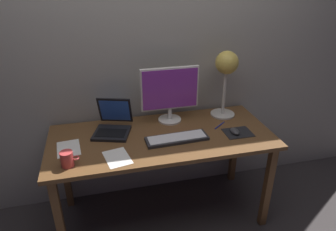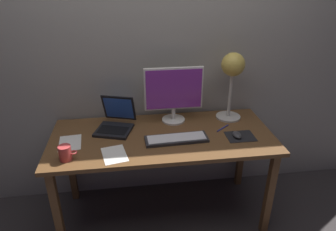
% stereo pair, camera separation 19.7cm
% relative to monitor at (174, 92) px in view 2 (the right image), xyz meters
% --- Properties ---
extents(ground_plane, '(4.80, 4.80, 0.00)m').
position_rel_monitor_xyz_m(ground_plane, '(-0.11, -0.22, -0.98)').
color(ground_plane, '#383333').
rests_on(ground_plane, ground).
extents(back_wall, '(4.80, 0.06, 2.60)m').
position_rel_monitor_xyz_m(back_wall, '(-0.11, 0.18, 0.32)').
color(back_wall, '#9E998E').
rests_on(back_wall, ground).
extents(desk, '(1.60, 0.70, 0.74)m').
position_rel_monitor_xyz_m(desk, '(-0.11, -0.22, -0.32)').
color(desk, brown).
rests_on(desk, ground).
extents(monitor, '(0.44, 0.18, 0.43)m').
position_rel_monitor_xyz_m(monitor, '(0.00, 0.00, 0.00)').
color(monitor, silver).
rests_on(monitor, desk).
extents(keyboard_main, '(0.45, 0.16, 0.03)m').
position_rel_monitor_xyz_m(keyboard_main, '(-0.02, -0.30, -0.23)').
color(keyboard_main, '#28282B').
rests_on(keyboard_main, desk).
extents(laptop, '(0.33, 0.35, 0.23)m').
position_rel_monitor_xyz_m(laptop, '(-0.44, -0.05, -0.18)').
color(laptop, black).
rests_on(laptop, desk).
extents(desk_lamp, '(0.19, 0.19, 0.53)m').
position_rel_monitor_xyz_m(desk_lamp, '(0.44, -0.00, 0.15)').
color(desk_lamp, beige).
rests_on(desk_lamp, desk).
extents(mousepad, '(0.20, 0.16, 0.00)m').
position_rel_monitor_xyz_m(mousepad, '(0.44, -0.31, -0.24)').
color(mousepad, black).
rests_on(mousepad, desk).
extents(mouse, '(0.06, 0.10, 0.03)m').
position_rel_monitor_xyz_m(mouse, '(0.41, -0.32, -0.22)').
color(mouse, '#38383A').
rests_on(mouse, mousepad).
extents(coffee_mug, '(0.11, 0.08, 0.10)m').
position_rel_monitor_xyz_m(coffee_mug, '(-0.75, -0.44, -0.19)').
color(coffee_mug, '#CC3F3F').
rests_on(coffee_mug, desk).
extents(paper_sheet_near_mouse, '(0.17, 0.22, 0.00)m').
position_rel_monitor_xyz_m(paper_sheet_near_mouse, '(-0.76, -0.24, -0.24)').
color(paper_sheet_near_mouse, white).
rests_on(paper_sheet_near_mouse, desk).
extents(paper_sheet_by_keyboard, '(0.19, 0.24, 0.00)m').
position_rel_monitor_xyz_m(paper_sheet_by_keyboard, '(-0.45, -0.43, -0.24)').
color(paper_sheet_by_keyboard, white).
rests_on(paper_sheet_by_keyboard, desk).
extents(pen, '(0.11, 0.09, 0.01)m').
position_rel_monitor_xyz_m(pen, '(0.35, -0.18, -0.24)').
color(pen, '#2633A5').
rests_on(pen, desk).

